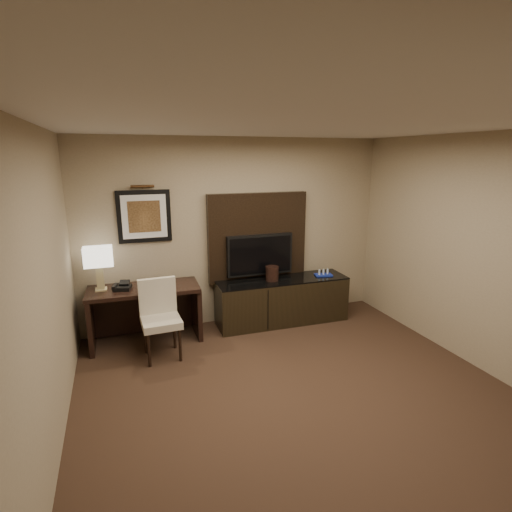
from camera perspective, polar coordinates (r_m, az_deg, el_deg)
name	(u,v)px	position (r m, az deg, el deg)	size (l,w,h in m)	color
floor	(312,413)	(4.22, 8.07, -21.35)	(4.50, 5.00, 0.01)	#301E15
ceiling	(324,122)	(3.46, 9.68, 18.30)	(4.50, 5.00, 0.01)	silver
wall_back	(237,232)	(5.87, -2.74, 3.43)	(4.50, 0.01, 2.70)	gray
wall_left	(36,313)	(3.27, -28.94, -7.14)	(0.01, 5.00, 2.70)	gray
wall_right	(504,260)	(5.06, 31.93, -0.47)	(0.01, 5.00, 2.70)	gray
desk	(146,315)	(5.57, -15.50, -8.06)	(1.42, 0.61, 0.76)	black
credenza	(282,300)	(6.02, 3.72, -6.35)	(1.95, 0.54, 0.67)	black
tv_wall_panel	(258,237)	(5.92, 0.22, 2.75)	(1.50, 0.12, 1.30)	black
tv	(260,255)	(5.88, 0.55, 0.18)	(1.00, 0.08, 0.60)	black
artwork	(144,216)	(5.57, -15.68, 5.47)	(0.70, 0.04, 0.70)	black
picture_light	(142,186)	(5.49, -15.93, 9.55)	(0.04, 0.04, 0.30)	#422915
desk_chair	(161,321)	(5.06, -13.41, -9.04)	(0.46, 0.53, 0.96)	beige
table_lamp	(99,268)	(5.43, -21.49, -1.63)	(0.36, 0.20, 0.58)	tan
desk_phone	(122,286)	(5.43, -18.56, -4.04)	(0.21, 0.19, 0.10)	black
blue_folder	(150,287)	(5.40, -14.85, -4.30)	(0.24, 0.32, 0.02)	#1C3BB6
book	(154,279)	(5.40, -14.40, -3.22)	(0.16, 0.02, 0.21)	#BBAE93
ice_bucket	(272,273)	(5.80, 2.31, -2.50)	(0.19, 0.19, 0.21)	black
minibar_tray	(323,273)	(6.13, 9.61, -2.35)	(0.26, 0.15, 0.09)	navy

